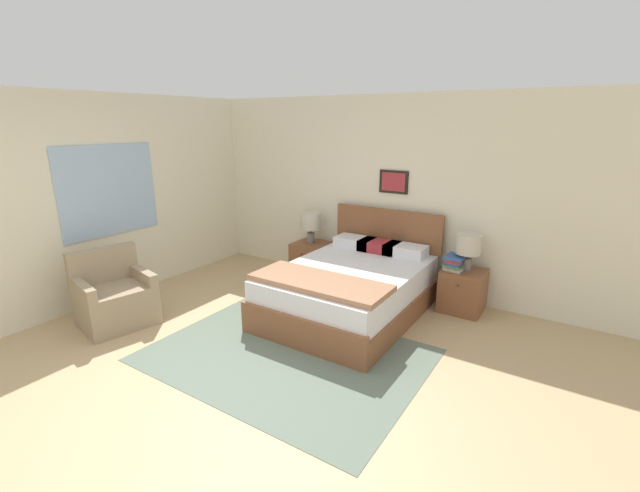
# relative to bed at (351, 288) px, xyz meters

# --- Properties ---
(ground_plane) EXTENTS (16.00, 16.00, 0.00)m
(ground_plane) POSITION_rel_bed_xyz_m (-0.28, -2.10, -0.32)
(ground_plane) COLOR tan
(wall_back) EXTENTS (7.57, 0.09, 2.60)m
(wall_back) POSITION_rel_bed_xyz_m (-0.28, 1.12, 0.98)
(wall_back) COLOR beige
(wall_back) RESTS_ON ground_plane
(wall_left) EXTENTS (0.08, 5.59, 2.60)m
(wall_left) POSITION_rel_bed_xyz_m (-2.89, -0.53, 0.98)
(wall_left) COLOR beige
(wall_left) RESTS_ON ground_plane
(area_rug_main) EXTENTS (2.65, 1.95, 0.01)m
(area_rug_main) POSITION_rel_bed_xyz_m (-0.06, -1.22, -0.32)
(area_rug_main) COLOR slate
(area_rug_main) RESTS_ON ground_plane
(bed) EXTENTS (1.54, 2.12, 1.12)m
(bed) POSITION_rel_bed_xyz_m (0.00, 0.00, 0.00)
(bed) COLOR brown
(bed) RESTS_ON ground_plane
(armchair) EXTENTS (0.81, 0.88, 0.86)m
(armchair) POSITION_rel_bed_xyz_m (-2.14, -1.71, -0.02)
(armchair) COLOR #998466
(armchair) RESTS_ON ground_plane
(nightstand_near_window) EXTENTS (0.50, 0.49, 0.52)m
(nightstand_near_window) POSITION_rel_bed_xyz_m (-1.12, 0.80, -0.06)
(nightstand_near_window) COLOR brown
(nightstand_near_window) RESTS_ON ground_plane
(nightstand_by_door) EXTENTS (0.50, 0.49, 0.52)m
(nightstand_by_door) POSITION_rel_bed_xyz_m (1.12, 0.80, -0.06)
(nightstand_by_door) COLOR brown
(nightstand_by_door) RESTS_ON ground_plane
(table_lamp_near_window) EXTENTS (0.29, 0.29, 0.45)m
(table_lamp_near_window) POSITION_rel_bed_xyz_m (-1.13, 0.81, 0.51)
(table_lamp_near_window) COLOR slate
(table_lamp_near_window) RESTS_ON nightstand_near_window
(table_lamp_by_door) EXTENTS (0.29, 0.29, 0.45)m
(table_lamp_by_door) POSITION_rel_bed_xyz_m (1.13, 0.81, 0.51)
(table_lamp_by_door) COLOR slate
(table_lamp_by_door) RESTS_ON nightstand_by_door
(book_thick_bottom) EXTENTS (0.23, 0.23, 0.04)m
(book_thick_bottom) POSITION_rel_bed_xyz_m (1.01, 0.76, 0.22)
(book_thick_bottom) COLOR silver
(book_thick_bottom) RESTS_ON nightstand_by_door
(book_hardcover_middle) EXTENTS (0.23, 0.28, 0.03)m
(book_hardcover_middle) POSITION_rel_bed_xyz_m (1.01, 0.76, 0.26)
(book_hardcover_middle) COLOR #4C7551
(book_hardcover_middle) RESTS_ON book_thick_bottom
(book_novel_upper) EXTENTS (0.22, 0.26, 0.03)m
(book_novel_upper) POSITION_rel_bed_xyz_m (1.01, 0.76, 0.29)
(book_novel_upper) COLOR #335693
(book_novel_upper) RESTS_ON book_hardcover_middle
(book_slim_near_top) EXTENTS (0.18, 0.25, 0.04)m
(book_slim_near_top) POSITION_rel_bed_xyz_m (1.01, 0.76, 0.32)
(book_slim_near_top) COLOR #B7332D
(book_slim_near_top) RESTS_ON book_novel_upper
(book_paperback_top) EXTENTS (0.23, 0.28, 0.04)m
(book_paperback_top) POSITION_rel_bed_xyz_m (1.01, 0.76, 0.36)
(book_paperback_top) COLOR #335693
(book_paperback_top) RESTS_ON book_slim_near_top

